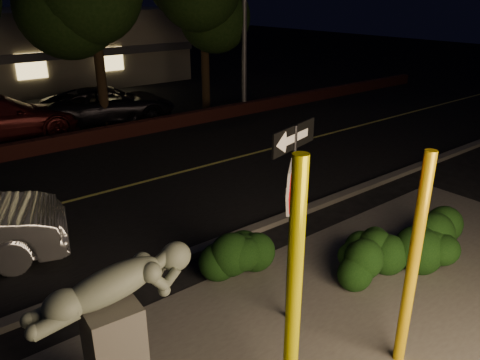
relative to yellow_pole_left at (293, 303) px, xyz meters
name	(u,v)px	position (x,y,z in m)	size (l,w,h in m)	color
ground	(68,162)	(1.19, 11.07, -1.73)	(90.00, 90.00, 0.00)	black
road	(108,191)	(1.19, 8.07, -1.72)	(80.00, 8.00, 0.01)	black
lane_marking	(108,191)	(1.19, 8.07, -1.71)	(80.00, 0.12, 0.01)	#C0B94D
curb	(193,253)	(1.19, 3.97, -1.67)	(80.00, 0.25, 0.12)	#4C4944
brick_wall	(53,144)	(1.19, 12.37, -1.48)	(40.00, 0.35, 0.50)	#4B1C18
parking_lot	(9,117)	(1.19, 18.07, -1.72)	(40.00, 12.00, 0.01)	black
yellow_pole_left	(293,303)	(0.00, 0.00, 0.00)	(0.17, 0.17, 3.46)	#E0D704
yellow_pole_right	(413,265)	(1.95, -0.25, -0.15)	(0.16, 0.16, 3.15)	yellow
signpost	(293,188)	(1.34, 1.41, 0.55)	(1.06, 0.31, 3.21)	black
sculpture	(115,324)	(-1.49, 1.41, -0.43)	(1.98, 0.66, 2.11)	#4C4944
hedge_center	(237,255)	(1.42, 2.84, -1.26)	(1.79, 0.84, 0.93)	black
hedge_right	(364,249)	(3.35, 1.48, -1.23)	(1.52, 0.81, 0.99)	black
hedge_far_right	(442,238)	(4.78, 0.77, -1.17)	(1.60, 1.00, 1.11)	black
parked_car_dark	(109,105)	(4.23, 14.67, -1.01)	(2.37, 5.14, 1.43)	black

